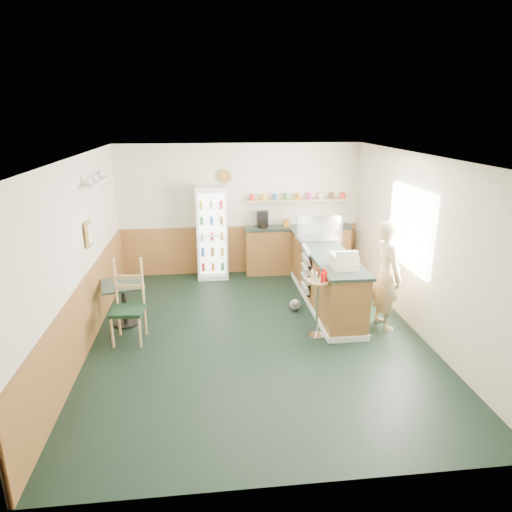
{
  "coord_description": "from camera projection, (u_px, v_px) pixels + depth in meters",
  "views": [
    {
      "loc": [
        -0.72,
        -6.31,
        3.27
      ],
      "look_at": [
        0.07,
        0.6,
        1.09
      ],
      "focal_mm": 32.0,
      "sensor_mm": 36.0,
      "label": 1
    }
  ],
  "objects": [
    {
      "name": "shopkeeper",
      "position": [
        387.0,
        275.0,
        7.07
      ],
      "size": [
        0.5,
        0.63,
        1.74
      ],
      "primitive_type": "imported",
      "rotation": [
        0.0,
        0.0,
        1.71
      ],
      "color": "tan",
      "rests_on": "ground"
    },
    {
      "name": "ground",
      "position": [
        256.0,
        335.0,
        7.04
      ],
      "size": [
        6.0,
        6.0,
        0.0
      ],
      "primitive_type": "plane",
      "color": "black",
      "rests_on": "ground"
    },
    {
      "name": "back_counter",
      "position": [
        297.0,
        247.0,
        9.66
      ],
      "size": [
        2.24,
        0.42,
        1.69
      ],
      "color": "#945A2F",
      "rests_on": "ground"
    },
    {
      "name": "display_case",
      "position": [
        319.0,
        229.0,
        8.39
      ],
      "size": [
        0.8,
        0.42,
        0.45
      ],
      "color": "silver",
      "rests_on": "service_counter"
    },
    {
      "name": "condiment_stand",
      "position": [
        318.0,
        294.0,
        6.8
      ],
      "size": [
        0.34,
        0.34,
        1.06
      ],
      "rotation": [
        0.0,
        0.0,
        -0.39
      ],
      "color": "silver",
      "rests_on": "ground"
    },
    {
      "name": "cafe_table",
      "position": [
        124.0,
        296.0,
        7.22
      ],
      "size": [
        0.78,
        0.78,
        0.71
      ],
      "rotation": [
        0.0,
        0.0,
        0.23
      ],
      "color": "black",
      "rests_on": "ground"
    },
    {
      "name": "drinks_fridge",
      "position": [
        212.0,
        233.0,
        9.29
      ],
      "size": [
        0.62,
        0.53,
        1.88
      ],
      "color": "white",
      "rests_on": "ground"
    },
    {
      "name": "service_counter",
      "position": [
        325.0,
        279.0,
        8.06
      ],
      "size": [
        0.68,
        3.01,
        1.01
      ],
      "color": "#945A2F",
      "rests_on": "ground"
    },
    {
      "name": "room_envelope",
      "position": [
        237.0,
        228.0,
        7.25
      ],
      "size": [
        5.04,
        6.02,
        2.72
      ],
      "color": "beige",
      "rests_on": "ground"
    },
    {
      "name": "newspaper_rack",
      "position": [
        306.0,
        270.0,
        7.94
      ],
      "size": [
        0.09,
        0.43,
        0.85
      ],
      "color": "black",
      "rests_on": "ground"
    },
    {
      "name": "cafe_chair",
      "position": [
        128.0,
        298.0,
        6.75
      ],
      "size": [
        0.5,
        0.5,
        1.24
      ],
      "rotation": [
        0.0,
        0.0,
        -0.08
      ],
      "color": "black",
      "rests_on": "ground"
    },
    {
      "name": "cash_register",
      "position": [
        343.0,
        261.0,
        6.94
      ],
      "size": [
        0.38,
        0.4,
        0.21
      ],
      "primitive_type": "cube",
      "rotation": [
        0.0,
        0.0,
        0.02
      ],
      "color": "beige",
      "rests_on": "service_counter"
    },
    {
      "name": "dog_doorstop",
      "position": [
        295.0,
        304.0,
        7.88
      ],
      "size": [
        0.19,
        0.25,
        0.23
      ],
      "rotation": [
        0.0,
        0.0,
        0.34
      ],
      "color": "gray",
      "rests_on": "ground"
    }
  ]
}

